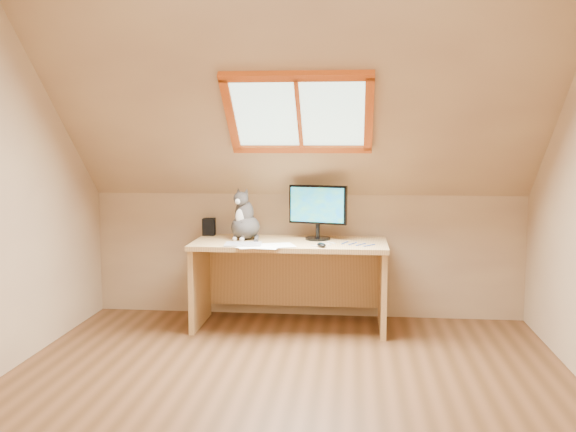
# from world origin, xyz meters

# --- Properties ---
(ground) EXTENTS (3.50, 3.50, 0.00)m
(ground) POSITION_xyz_m (0.00, 0.00, 0.00)
(ground) COLOR brown
(ground) RESTS_ON ground
(room_shell) EXTENTS (3.52, 3.52, 2.41)m
(room_shell) POSITION_xyz_m (0.00, -0.09, 1.43)
(room_shell) COLOR tan
(room_shell) RESTS_ON ground
(desk) EXTENTS (1.47, 0.64, 0.67)m
(desk) POSITION_xyz_m (-0.10, 1.44, 0.46)
(desk) COLOR tan
(desk) RESTS_ON ground
(monitor) EXTENTS (0.45, 0.19, 0.42)m
(monitor) POSITION_xyz_m (0.11, 1.48, 0.92)
(monitor) COLOR black
(monitor) RESTS_ON desk
(cat) EXTENTS (0.30, 0.33, 0.41)m
(cat) POSITION_xyz_m (-0.46, 1.45, 0.82)
(cat) COLOR #47423F
(cat) RESTS_ON desk
(desk_speaker) EXTENTS (0.10, 0.10, 0.14)m
(desk_speaker) POSITION_xyz_m (-0.78, 1.63, 0.74)
(desk_speaker) COLOR black
(desk_speaker) RESTS_ON desk
(graphics_tablet) EXTENTS (0.28, 0.21, 0.01)m
(graphics_tablet) POSITION_xyz_m (-0.42, 1.17, 0.68)
(graphics_tablet) COLOR #B2B2B7
(graphics_tablet) RESTS_ON desk
(mouse) EXTENTS (0.09, 0.12, 0.03)m
(mouse) POSITION_xyz_m (0.16, 1.14, 0.69)
(mouse) COLOR black
(mouse) RESTS_ON desk
(papers) EXTENTS (0.35, 0.30, 0.01)m
(papers) POSITION_xyz_m (-0.24, 1.12, 0.67)
(papers) COLOR white
(papers) RESTS_ON desk
(cables) EXTENTS (0.51, 0.26, 0.01)m
(cables) POSITION_xyz_m (0.32, 1.26, 0.68)
(cables) COLOR silver
(cables) RESTS_ON desk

